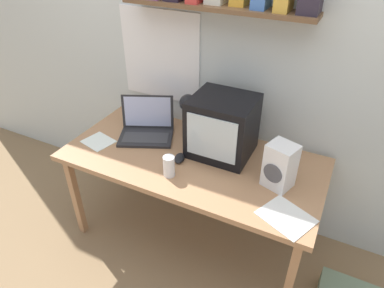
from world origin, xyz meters
The scene contains 11 objects.
ground_plane centered at (0.00, 0.00, 0.00)m, with size 12.00×12.00×0.00m, color #8B6E4D.
back_wall centered at (0.00, 0.44, 1.31)m, with size 5.60×0.24×2.60m.
corner_desk centered at (0.00, 0.00, 0.65)m, with size 1.62×0.77×0.71m.
crt_monitor centered at (0.14, 0.14, 0.90)m, with size 0.38×0.35×0.38m.
laptop centered at (-0.40, 0.11, 0.77)m, with size 0.43×0.39×0.25m.
desk_lamp centered at (-0.13, 0.21, 0.93)m, with size 0.13×0.18×0.31m.
juice_glass centered at (-0.04, -0.22, 0.77)m, with size 0.07×0.07×0.13m.
space_heater centered at (0.54, -0.02, 0.84)m, with size 0.18×0.17×0.27m.
computer_mouse centered at (-0.06, -0.06, 0.72)m, with size 0.08×0.12×0.03m.
printed_handout centered at (0.65, -0.25, 0.71)m, with size 0.31×0.29×0.00m.
loose_paper_near_laptop centered at (-0.64, -0.12, 0.71)m, with size 0.22×0.20×0.00m.
Camera 1 is at (0.77, -1.55, 1.97)m, focal length 32.00 mm.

